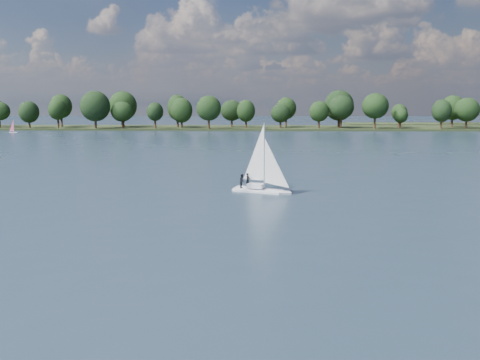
# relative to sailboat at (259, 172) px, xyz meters

# --- Properties ---
(ground) EXTENTS (700.00, 700.00, 0.00)m
(ground) POSITION_rel_sailboat_xyz_m (-5.38, 56.08, -2.51)
(ground) COLOR #233342
(ground) RESTS_ON ground
(far_shore) EXTENTS (660.00, 40.00, 1.50)m
(far_shore) POSITION_rel_sailboat_xyz_m (-5.38, 168.08, -2.51)
(far_shore) COLOR black
(far_shore) RESTS_ON ground
(sailboat) EXTENTS (7.01, 4.55, 8.99)m
(sailboat) POSITION_rel_sailboat_xyz_m (0.00, 0.00, 0.00)
(sailboat) COLOR white
(sailboat) RESTS_ON ground
(dinghy_pink) EXTENTS (3.28, 1.47, 5.13)m
(dinghy_pink) POSITION_rel_sailboat_xyz_m (-91.94, 132.80, -1.30)
(dinghy_pink) COLOR silver
(dinghy_pink) RESTS_ON ground
(treeline) EXTENTS (562.08, 73.76, 18.31)m
(treeline) POSITION_rel_sailboat_xyz_m (-9.23, 164.14, 5.60)
(treeline) COLOR black
(treeline) RESTS_ON ground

